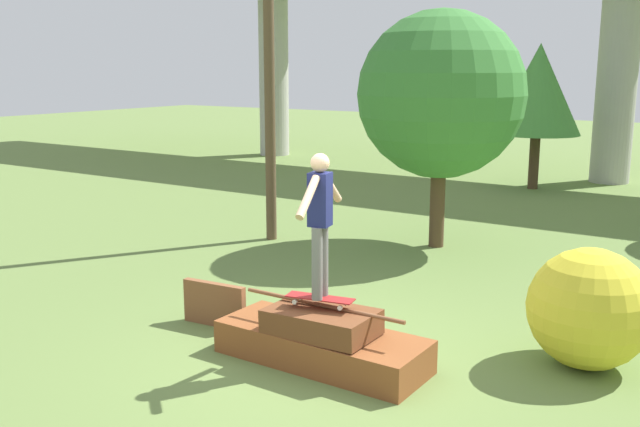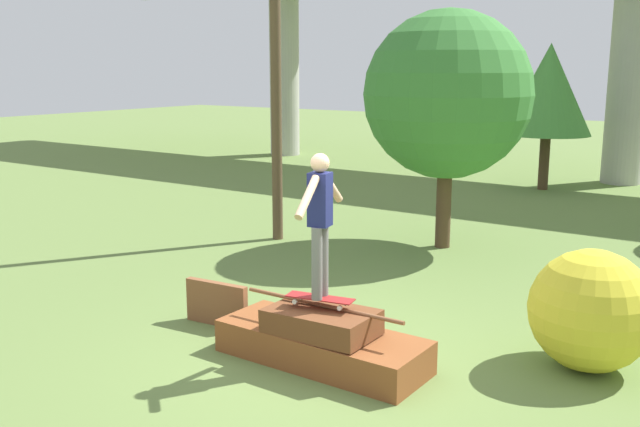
# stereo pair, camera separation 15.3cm
# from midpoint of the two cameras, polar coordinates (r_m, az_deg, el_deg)

# --- Properties ---
(ground_plane) EXTENTS (80.00, 80.00, 0.00)m
(ground_plane) POSITION_cam_midpoint_polar(r_m,az_deg,el_deg) (8.28, -0.41, -11.80)
(ground_plane) COLOR olive
(scrap_pile) EXTENTS (2.46, 0.94, 0.70)m
(scrap_pile) POSITION_cam_midpoint_polar(r_m,az_deg,el_deg) (8.16, -0.42, -10.14)
(scrap_pile) COLOR brown
(scrap_pile) RESTS_ON ground_plane
(scrap_plank_loose) EXTENTS (0.92, 0.18, 0.57)m
(scrap_plank_loose) POSITION_cam_midpoint_polar(r_m,az_deg,el_deg) (9.39, -8.91, -7.19)
(scrap_plank_loose) COLOR brown
(scrap_plank_loose) RESTS_ON ground_plane
(skateboard) EXTENTS (0.80, 0.35, 0.09)m
(skateboard) POSITION_cam_midpoint_polar(r_m,az_deg,el_deg) (7.95, -0.56, -6.81)
(skateboard) COLOR maroon
(skateboard) RESTS_ON scrap_pile
(skater) EXTENTS (0.31, 1.16, 1.60)m
(skater) POSITION_cam_midpoint_polar(r_m,az_deg,el_deg) (7.70, -0.57, -0.16)
(skater) COLOR slate
(skater) RESTS_ON skateboard
(utility_pole) EXTENTS (1.30, 0.20, 8.32)m
(utility_pole) POSITION_cam_midpoint_polar(r_m,az_deg,el_deg) (13.59, -4.48, 15.81)
(utility_pole) COLOR brown
(utility_pole) RESTS_ON ground_plane
(tree_behind_left) EXTENTS (2.33, 2.33, 3.92)m
(tree_behind_left) POSITION_cam_midpoint_polar(r_m,az_deg,el_deg) (20.22, 16.86, 9.45)
(tree_behind_left) COLOR #4C3823
(tree_behind_left) RESTS_ON ground_plane
(tree_behind_right) EXTENTS (3.02, 3.02, 4.31)m
(tree_behind_right) POSITION_cam_midpoint_polar(r_m,az_deg,el_deg) (13.12, 9.32, 9.34)
(tree_behind_right) COLOR #4C3823
(tree_behind_right) RESTS_ON ground_plane
(bush_yellow_flowering) EXTENTS (1.36, 1.36, 1.36)m
(bush_yellow_flowering) POSITION_cam_midpoint_polar(r_m,az_deg,el_deg) (8.44, 20.24, -7.15)
(bush_yellow_flowering) COLOR gold
(bush_yellow_flowering) RESTS_ON ground_plane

